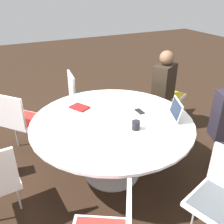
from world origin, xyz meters
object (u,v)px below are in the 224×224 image
Objects in this scene: laptop at (170,114)px; chair_1 at (165,91)px; chair_3 at (19,118)px; person_1 at (165,85)px; spiral_notebook at (80,107)px; chair_6 at (224,195)px; cell_phone at (140,111)px; chair_2 at (81,95)px; coffee_cup at (136,125)px.

chair_1 is at bearing 166.98° from laptop.
chair_3 is 0.71× the size of person_1.
person_1 reaches higher than laptop.
spiral_notebook is at bearing -107.65° from laptop.
laptop reaches higher than chair_1.
chair_3 is 3.40× the size of spiral_notebook.
chair_6 is 6.13× the size of cell_phone.
person_1 is at bearing 66.13° from chair_2.
laptop reaches higher than chair_2.
person_1 is (-1.08, 0.64, 0.19)m from chair_2.
chair_2 is 6.13× the size of cell_phone.
chair_1 is 6.13× the size of cell_phone.
laptop is at bearing 10.78° from chair_3.
chair_2 is 1.01m from chair_3.
laptop is at bearing -25.91° from chair_6.
coffee_cup reaches higher than spiral_notebook.
chair_1 is 3.40× the size of spiral_notebook.
laptop is at bearing 25.63° from chair_1.
coffee_cup is at bearing 13.34° from chair_1.
laptop is (0.58, 0.86, 0.06)m from person_1.
laptop is 0.35m from cell_phone.
chair_6 is at bearing 37.03° from chair_1.
chair_2 is at bearing -76.11° from cell_phone.
coffee_cup is (-0.06, 1.52, 0.25)m from chair_2.
person_1 reaches higher than chair_1.
chair_6 is at bearing 14.97° from chair_2.
coffee_cup is at bearing 1.17° from chair_6.
chair_6 is (-0.36, 2.43, 0.00)m from chair_2.
person_1 reaches higher than spiral_notebook.
chair_3 is (0.95, 0.35, 0.00)m from chair_2.
chair_1 is 9.32× the size of coffee_cup.
spiral_notebook is at bearing -33.47° from cell_phone.
spiral_notebook is 0.79m from coffee_cup.
chair_1 is 2.17m from chair_6.
laptop is at bearing 27.23° from person_1.
spiral_notebook is (0.79, -0.67, -0.04)m from laptop.
chair_1 is 2.35× the size of laptop.
chair_3 is at bearing -34.54° from cell_phone.
chair_3 reaches higher than coffee_cup.
cell_phone is (0.20, -0.28, -0.05)m from laptop.
chair_2 is at bearing -48.33° from chair_1.
chair_1 is at bearing -41.52° from chair_6.
laptop is (-1.45, 1.14, 0.26)m from chair_3.
chair_1 is 1.24m from cell_phone.
chair_1 is 1.00× the size of chair_3.
chair_3 is 9.32× the size of coffee_cup.
person_1 is at bearing -143.78° from cell_phone.
chair_1 and chair_2 have the same top height.
chair_6 is at bearing 13.98° from laptop.
chair_3 is 2.06m from person_1.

